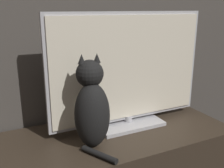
# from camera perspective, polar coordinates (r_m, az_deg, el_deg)

# --- Properties ---
(tv) EXTENTS (0.93, 0.23, 0.64)m
(tv) POSITION_cam_1_polar(r_m,az_deg,el_deg) (1.46, 3.67, 2.46)
(tv) COLOR #B7B7BC
(tv) RESTS_ON tv_stand
(cat) EXTENTS (0.19, 0.31, 0.46)m
(cat) POSITION_cam_1_polar(r_m,az_deg,el_deg) (1.26, -4.46, -5.13)
(cat) COLOR black
(cat) RESTS_ON tv_stand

